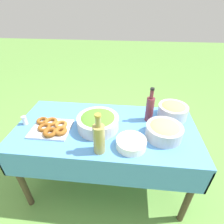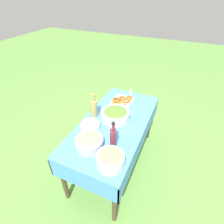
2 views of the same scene
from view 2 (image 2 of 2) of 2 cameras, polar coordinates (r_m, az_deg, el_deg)
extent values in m
plane|color=#609342|center=(2.50, 0.69, -15.92)|extent=(14.00, 14.00, 0.00)
cube|color=#4C8CD1|center=(2.00, 0.83, -3.51)|extent=(1.45, 0.70, 0.02)
cube|color=#4C8CD1|center=(2.01, 9.99, -8.71)|extent=(1.45, 0.01, 0.22)
cube|color=#4C8CD1|center=(2.20, -7.49, -3.57)|extent=(1.45, 0.01, 0.22)
cube|color=#4C8CD1|center=(1.67, -9.72, -21.30)|extent=(0.01, 0.70, 0.22)
cube|color=#4C8CD1|center=(2.62, 7.06, 3.67)|extent=(0.01, 0.70, 0.22)
cylinder|color=#473828|center=(1.82, 0.86, -27.35)|extent=(0.05, 0.05, 0.69)
cylinder|color=#473828|center=(2.66, 12.28, -2.61)|extent=(0.05, 0.05, 0.69)
cylinder|color=#473828|center=(2.01, -15.64, -20.35)|extent=(0.05, 0.05, 0.69)
cylinder|color=#473828|center=(2.79, 0.69, 0.40)|extent=(0.05, 0.05, 0.69)
cylinder|color=silver|center=(2.00, 1.11, -1.06)|extent=(0.32, 0.32, 0.10)
ellipsoid|color=#51892D|center=(1.98, 1.12, -0.22)|extent=(0.29, 0.29, 0.07)
cylinder|color=#B2B7BC|center=(1.70, -7.39, -9.99)|extent=(0.26, 0.26, 0.10)
ellipsoid|color=tan|center=(1.67, -7.48, -9.16)|extent=(0.23, 0.23, 0.07)
cube|color=silver|center=(2.32, 3.24, 3.44)|extent=(0.30, 0.25, 0.02)
torus|color=brown|center=(2.35, 3.36, 4.52)|extent=(0.12, 0.12, 0.03)
torus|color=#93561E|center=(2.25, 1.24, 3.03)|extent=(0.14, 0.14, 0.03)
torus|color=#A36628|center=(2.25, 3.38, 2.83)|extent=(0.13, 0.13, 0.03)
torus|color=brown|center=(2.31, 1.40, 4.05)|extent=(0.14, 0.14, 0.03)
torus|color=#93561E|center=(2.31, 4.87, 3.86)|extent=(0.12, 0.12, 0.03)
torus|color=brown|center=(2.38, 5.71, 4.71)|extent=(0.13, 0.13, 0.03)
cylinder|color=white|center=(1.92, -7.07, -5.10)|extent=(0.21, 0.21, 0.01)
cylinder|color=white|center=(1.91, -7.10, -4.83)|extent=(0.21, 0.21, 0.01)
cylinder|color=white|center=(1.90, -7.13, -4.56)|extent=(0.21, 0.21, 0.01)
cylinder|color=white|center=(1.90, -7.15, -4.29)|extent=(0.21, 0.21, 0.01)
cylinder|color=white|center=(1.89, -7.18, -4.01)|extent=(0.21, 0.21, 0.01)
cylinder|color=#998E4C|center=(2.02, -5.89, 1.08)|extent=(0.08, 0.08, 0.21)
cylinder|color=#998E4C|center=(1.95, -6.14, 4.47)|extent=(0.04, 0.04, 0.07)
cylinder|color=#A58C33|center=(1.92, -6.22, 5.59)|extent=(0.04, 0.04, 0.02)
cylinder|color=maroon|center=(1.64, 0.41, -8.69)|extent=(0.06, 0.06, 0.21)
cylinder|color=maroon|center=(1.55, 0.44, -5.01)|extent=(0.03, 0.03, 0.07)
cylinder|color=black|center=(1.52, 0.44, -3.76)|extent=(0.03, 0.03, 0.02)
cylinder|color=silver|center=(1.54, -0.52, -15.50)|extent=(0.25, 0.25, 0.11)
ellipsoid|color=tan|center=(1.51, -0.53, -14.50)|extent=(0.22, 0.22, 0.07)
cylinder|color=white|center=(2.49, 6.26, 6.35)|extent=(0.04, 0.04, 0.06)
cylinder|color=silver|center=(2.47, 6.32, 7.09)|extent=(0.04, 0.04, 0.01)
camera|label=1|loc=(2.14, -31.25, 20.91)|focal=28.00mm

